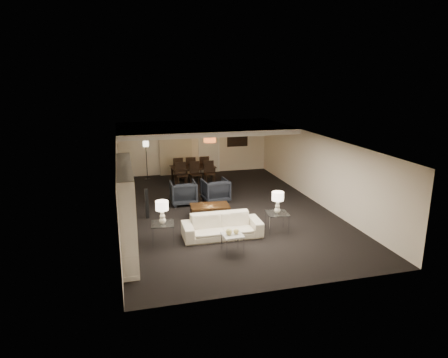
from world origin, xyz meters
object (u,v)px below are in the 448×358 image
Objects in this scene: table_lamp_right at (278,203)px; chair_fm at (190,167)px; armchair_left at (183,193)px; chair_fl at (177,168)px; coffee_table at (210,212)px; pendant_light at (210,139)px; vase_amber at (126,198)px; floor_speaker at (147,203)px; armchair_right at (215,190)px; side_table_left at (163,233)px; television at (127,205)px; marble_table at (232,244)px; table_lamp_left at (162,212)px; floor_lamp at (147,161)px; sofa at (222,226)px; chair_nl at (182,175)px; chair_nr at (210,173)px; dining_table at (193,174)px; chair_nm at (196,174)px; side_table_right at (277,222)px; vase_blue at (128,228)px; chair_fr at (203,166)px.

table_lamp_right reaches higher than chair_fm.
chair_fl reaches higher than armchair_left.
chair_fm reaches higher than coffee_table.
pendant_light reaches higher than vase_amber.
floor_speaker is 5.32m from chair_fm.
side_table_left is (-2.30, -3.30, -0.13)m from armchair_right.
marble_table is at bearing -119.94° from television.
television is (-3.21, -2.90, 0.65)m from armchair_right.
marble_table is (-0.97, -6.92, -1.66)m from pendant_light.
coffee_table is 1.26× the size of floor_speaker.
table_lamp_left is at bearing 40.18° from vase_amber.
floor_lamp is (0.08, 7.14, 0.57)m from side_table_left.
marble_table is 0.52× the size of floor_speaker.
table_lamp_left is (-1.70, -1.60, 0.68)m from coffee_table.
vase_amber is (-2.64, -0.79, 1.32)m from sofa.
chair_fm is (2.01, 6.95, 0.20)m from side_table_left.
sofa is 3.36m from armchair_right.
armchair_right is 0.54× the size of floor_lamp.
chair_nl is 1.43m from chair_fm.
sofa is 3.53× the size of table_lamp_right.
coffee_table is 1.26× the size of chair_nr.
dining_table is 1.92× the size of chair_nm.
coffee_table is at bearing -73.74° from floor_lamp.
chair_nl is at bearing -172.19° from pendant_light.
armchair_left is at bearing 81.50° from chair_fm.
sofa is 5.73m from chair_nr.
table_lamp_left is 0.65× the size of chair_fm.
chair_nl is (-0.29, 4.05, 0.27)m from coffee_table.
chair_fl is (1.70, 4.80, -0.00)m from floor_speaker.
television is at bearing -155.38° from coffee_table.
dining_table is 1.92× the size of chair_nr.
table_lamp_left reaches higher than side_table_left.
marble_table is 0.53× the size of chair_nl.
floor_lamp is at bearing -65.20° from armchair_right.
side_table_right is 1.20× the size of marble_table.
side_table_left is 2.01m from vase_blue.
coffee_table is 4.07m from chair_nl.
marble_table is at bearing 82.15° from chair_fr.
dining_table reaches higher than side_table_right.
vase_blue is at bearing -118.42° from chair_nm.
chair_nm is (0.31, 6.75, 0.24)m from marble_table.
vase_amber reaches higher than dining_table.
marble_table is 6.76m from chair_nm.
chair_nr is at bearing 128.32° from chair_fl.
side_table_left is 0.63× the size of chair_fl.
sofa is 1.82× the size of coffee_table.
side_table_left is 0.56× the size of television.
dining_table is at bearing 87.58° from marble_table.
vase_amber is at bearing 173.40° from marble_table.
chair_fm is at bearing 61.96° from chair_nl.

